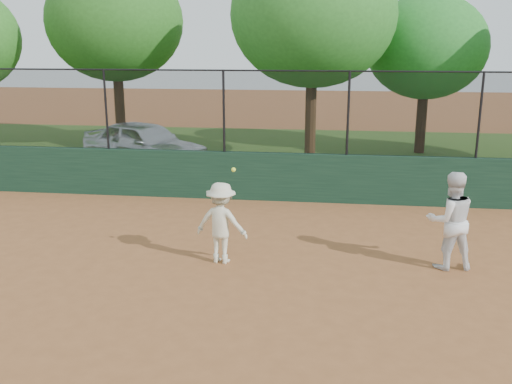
# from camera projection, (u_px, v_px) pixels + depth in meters

# --- Properties ---
(ground) EXTENTS (80.00, 80.00, 0.00)m
(ground) POSITION_uv_depth(u_px,v_px,m) (185.00, 303.00, 8.63)
(ground) COLOR brown
(ground) RESTS_ON ground
(back_wall) EXTENTS (26.00, 0.20, 1.20)m
(back_wall) POSITION_uv_depth(u_px,v_px,m) (244.00, 176.00, 14.23)
(back_wall) COLOR #193725
(back_wall) RESTS_ON ground
(grass_strip) EXTENTS (36.00, 12.00, 0.01)m
(grass_strip) POSITION_uv_depth(u_px,v_px,m) (270.00, 154.00, 20.13)
(grass_strip) COLOR #284816
(grass_strip) RESTS_ON ground
(parked_car) EXTENTS (4.62, 3.39, 1.46)m
(parked_car) POSITION_uv_depth(u_px,v_px,m) (145.00, 144.00, 17.89)
(parked_car) COLOR silver
(parked_car) RESTS_ON ground
(player_second) EXTENTS (0.94, 0.79, 1.72)m
(player_second) POSITION_uv_depth(u_px,v_px,m) (450.00, 220.00, 9.80)
(player_second) COLOR white
(player_second) RESTS_ON ground
(player_main) EXTENTS (1.02, 0.69, 1.80)m
(player_main) POSITION_uv_depth(u_px,v_px,m) (221.00, 223.00, 10.08)
(player_main) COLOR beige
(player_main) RESTS_ON ground
(fence_assembly) EXTENTS (26.00, 0.06, 2.00)m
(fence_assembly) POSITION_uv_depth(u_px,v_px,m) (243.00, 110.00, 13.81)
(fence_assembly) COLOR black
(fence_assembly) RESTS_ON back_wall
(tree_1) EXTENTS (4.84, 4.40, 6.63)m
(tree_1) POSITION_uv_depth(u_px,v_px,m) (115.00, 22.00, 20.04)
(tree_1) COLOR #452C18
(tree_1) RESTS_ON ground
(tree_2) EXTENTS (5.13, 4.66, 6.86)m
(tree_2) POSITION_uv_depth(u_px,v_px,m) (313.00, 15.00, 17.45)
(tree_2) COLOR #442C18
(tree_2) RESTS_ON ground
(tree_3) EXTENTS (4.12, 3.74, 5.45)m
(tree_3) POSITION_uv_depth(u_px,v_px,m) (427.00, 47.00, 19.50)
(tree_3) COLOR #382212
(tree_3) RESTS_ON ground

